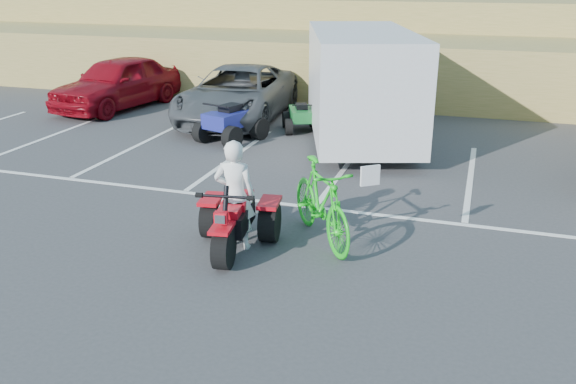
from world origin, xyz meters
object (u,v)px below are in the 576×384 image
(rider, at_px, (235,195))
(green_dirt_bike, at_px, (321,203))
(cargo_trailer, at_px, (360,82))
(quad_atv_blue, at_px, (232,141))
(quad_atv_green, at_px, (301,131))
(grey_pickup, at_px, (238,94))
(red_car, at_px, (118,82))
(red_trike_atv, at_px, (234,251))

(rider, distance_m, green_dirt_bike, 1.39)
(rider, bearing_deg, cargo_trailer, -102.72)
(quad_atv_blue, xyz_separation_m, quad_atv_green, (1.42, 1.57, 0.00))
(grey_pickup, bearing_deg, green_dirt_bike, -63.42)
(quad_atv_green, bearing_deg, red_car, 147.07)
(red_trike_atv, bearing_deg, red_car, 122.54)
(green_dirt_bike, relative_size, cargo_trailer, 0.35)
(rider, height_order, quad_atv_green, rider)
(red_car, bearing_deg, quad_atv_blue, -19.18)
(red_trike_atv, distance_m, grey_pickup, 9.05)
(green_dirt_bike, xyz_separation_m, quad_atv_green, (-2.38, 6.88, -0.67))
(cargo_trailer, bearing_deg, rider, -112.39)
(cargo_trailer, xyz_separation_m, quad_atv_blue, (-3.11, -1.09, -1.50))
(red_car, bearing_deg, green_dirt_bike, -33.19)
(green_dirt_bike, relative_size, quad_atv_blue, 1.35)
(red_trike_atv, relative_size, grey_pickup, 0.31)
(green_dirt_bike, distance_m, cargo_trailer, 6.49)
(rider, distance_m, grey_pickup, 8.88)
(grey_pickup, height_order, quad_atv_blue, grey_pickup)
(rider, bearing_deg, green_dirt_bike, -160.91)
(red_trike_atv, relative_size, quad_atv_green, 1.33)
(red_car, relative_size, quad_atv_blue, 2.92)
(grey_pickup, bearing_deg, quad_atv_green, -22.67)
(red_trike_atv, xyz_separation_m, cargo_trailer, (0.51, 7.18, 1.50))
(grey_pickup, relative_size, quad_atv_blue, 3.40)
(quad_atv_blue, bearing_deg, green_dirt_bike, -36.94)
(red_trike_atv, xyz_separation_m, grey_pickup, (-3.35, 8.38, 0.77))
(green_dirt_bike, xyz_separation_m, red_car, (-8.82, 7.99, 0.15))
(grey_pickup, distance_m, quad_atv_green, 2.41)
(red_trike_atv, xyz_separation_m, quad_atv_green, (-1.18, 7.66, 0.00))
(red_car, distance_m, cargo_trailer, 8.31)
(red_trike_atv, height_order, green_dirt_bike, green_dirt_bike)
(red_car, distance_m, quad_atv_blue, 5.75)
(grey_pickup, bearing_deg, quad_atv_blue, -76.28)
(cargo_trailer, bearing_deg, red_trike_atv, -112.13)
(cargo_trailer, bearing_deg, red_car, 150.82)
(cargo_trailer, bearing_deg, green_dirt_bike, -101.92)
(green_dirt_bike, relative_size, quad_atv_green, 1.73)
(green_dirt_bike, distance_m, quad_atv_blue, 6.56)
(green_dirt_bike, distance_m, red_car, 11.90)
(red_car, distance_m, quad_atv_green, 6.58)
(red_car, bearing_deg, quad_atv_green, -0.83)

